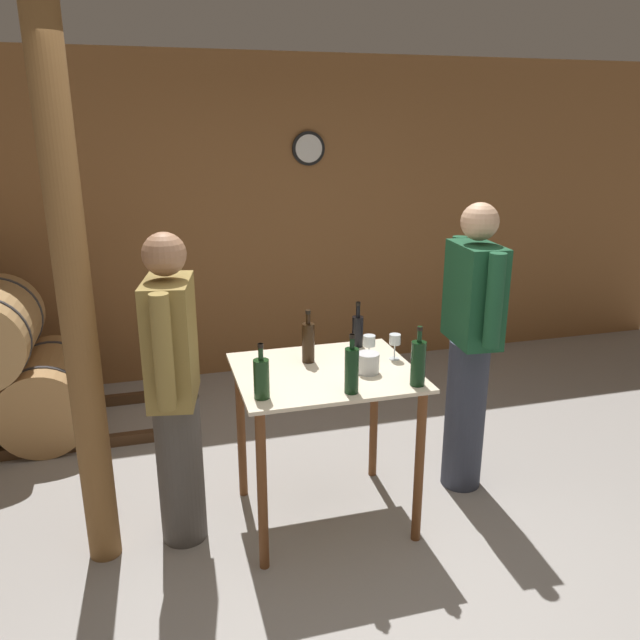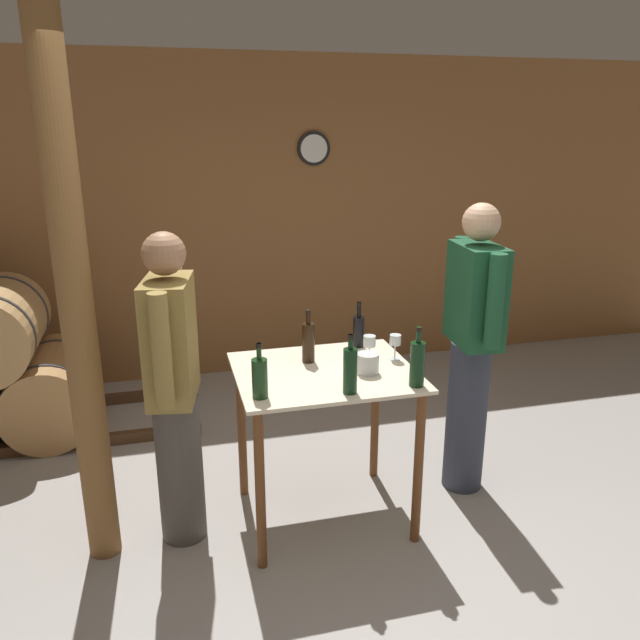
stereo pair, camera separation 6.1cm
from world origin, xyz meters
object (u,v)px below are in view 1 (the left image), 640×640
(ice_bucket, at_px, (368,363))
(person_host, at_px, (470,344))
(wooden_post, at_px, (76,305))
(wine_bottle_left, at_px, (308,341))
(wine_glass_near_center, at_px, (395,341))
(wine_bottle_far_left, at_px, (261,378))
(wine_glass_near_left, at_px, (369,342))
(wine_bottle_far_right, at_px, (418,362))
(person_visitor_with_scarf, at_px, (174,387))
(wine_bottle_center, at_px, (352,369))
(wine_bottle_right, at_px, (358,330))

(ice_bucket, height_order, person_host, person_host)
(wooden_post, xyz_separation_m, wine_bottle_left, (1.14, 0.16, -0.34))
(wine_glass_near_center, relative_size, ice_bucket, 1.22)
(wine_bottle_far_left, distance_m, wine_glass_near_left, 0.74)
(wine_bottle_far_right, bearing_deg, wine_glass_near_center, 86.08)
(wine_glass_near_left, height_order, person_host, person_host)
(wine_bottle_far_right, distance_m, person_visitor_with_scarf, 1.23)
(wine_bottle_far_left, relative_size, person_host, 0.16)
(person_visitor_with_scarf, bearing_deg, wine_glass_near_center, 1.44)
(wine_bottle_far_right, height_order, ice_bucket, wine_bottle_far_right)
(wine_bottle_far_right, distance_m, person_host, 0.67)
(wine_bottle_center, bearing_deg, wine_bottle_left, 102.61)
(person_host, bearing_deg, wine_glass_near_left, -178.11)
(wine_bottle_far_right, bearing_deg, wine_bottle_right, 99.64)
(wooden_post, xyz_separation_m, wine_bottle_far_left, (0.81, -0.24, -0.35))
(wine_glass_near_center, height_order, person_visitor_with_scarf, person_visitor_with_scarf)
(wine_bottle_far_left, xyz_separation_m, wine_bottle_far_right, (0.78, -0.06, 0.02))
(wooden_post, height_order, person_host, wooden_post)
(wine_bottle_far_left, height_order, person_visitor_with_scarf, person_visitor_with_scarf)
(wine_bottle_far_left, relative_size, wine_bottle_center, 0.92)
(wooden_post, relative_size, person_visitor_with_scarf, 1.62)
(ice_bucket, xyz_separation_m, person_host, (0.70, 0.19, -0.03))
(wine_bottle_far_left, bearing_deg, wooden_post, 163.29)
(wine_bottle_left, relative_size, person_visitor_with_scarf, 0.18)
(wine_bottle_far_left, xyz_separation_m, wine_bottle_right, (0.67, 0.56, -0.00))
(wine_bottle_far_right, bearing_deg, wine_glass_near_left, 106.85)
(wine_glass_near_left, bearing_deg, wine_bottle_right, 87.00)
(wine_bottle_right, height_order, wine_glass_near_center, wine_bottle_right)
(wooden_post, height_order, ice_bucket, wooden_post)
(wine_bottle_left, bearing_deg, wooden_post, -172.23)
(wine_bottle_center, distance_m, wine_glass_near_center, 0.52)
(wine_bottle_left, distance_m, wine_bottle_right, 0.38)
(wine_bottle_right, distance_m, person_visitor_with_scarf, 1.11)
(wine_glass_near_center, bearing_deg, wine_bottle_far_left, -158.98)
(wine_bottle_left, height_order, wine_glass_near_left, wine_bottle_left)
(wine_glass_near_left, bearing_deg, person_visitor_with_scarf, -177.19)
(person_visitor_with_scarf, bearing_deg, ice_bucket, -6.77)
(wine_bottle_right, relative_size, wine_glass_near_center, 1.86)
(wine_bottle_left, bearing_deg, wine_bottle_center, -77.39)
(wine_glass_near_center, xyz_separation_m, person_visitor_with_scarf, (-1.20, -0.03, -0.12))
(wine_bottle_far_left, height_order, wine_bottle_center, wine_bottle_center)
(person_host, bearing_deg, wine_glass_near_center, -175.04)
(wine_bottle_far_right, height_order, person_visitor_with_scarf, person_visitor_with_scarf)
(wine_bottle_center, relative_size, person_host, 0.17)
(wine_bottle_right, xyz_separation_m, wine_glass_near_center, (0.13, -0.25, 0.01))
(wine_bottle_right, relative_size, person_host, 0.16)
(wooden_post, distance_m, wine_bottle_right, 1.55)
(wine_bottle_left, bearing_deg, person_visitor_with_scarf, -170.68)
(wine_bottle_center, height_order, wine_glass_near_center, wine_bottle_center)
(ice_bucket, bearing_deg, wine_bottle_center, -126.41)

